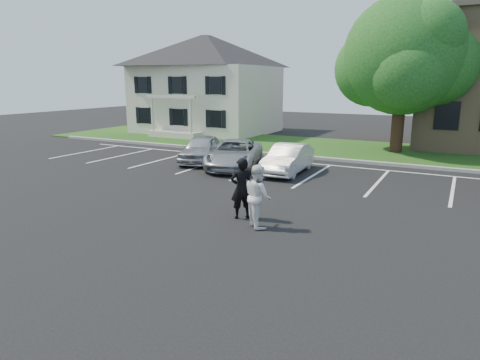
% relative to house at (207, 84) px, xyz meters
% --- Properties ---
extents(ground_plane, '(90.00, 90.00, 0.00)m').
position_rel_house_xyz_m(ground_plane, '(13.00, -19.97, -3.83)').
color(ground_plane, black).
rests_on(ground_plane, ground).
extents(curb, '(40.00, 0.30, 0.15)m').
position_rel_house_xyz_m(curb, '(13.00, -7.97, -3.75)').
color(curb, gray).
rests_on(curb, ground).
extents(grass_strip, '(44.00, 8.00, 0.08)m').
position_rel_house_xyz_m(grass_strip, '(13.00, -3.97, -3.79)').
color(grass_strip, '#174214').
rests_on(grass_strip, ground).
extents(stall_lines, '(34.00, 5.36, 0.01)m').
position_rel_house_xyz_m(stall_lines, '(14.40, -11.02, -3.82)').
color(stall_lines, silver).
rests_on(stall_lines, ground).
extents(house, '(10.30, 9.22, 7.60)m').
position_rel_house_xyz_m(house, '(0.00, 0.00, 0.00)').
color(house, beige).
rests_on(house, ground).
extents(tree, '(7.80, 7.20, 8.80)m').
position_rel_house_xyz_m(tree, '(15.40, -3.66, 1.52)').
color(tree, black).
rests_on(tree, ground).
extents(man_black_suit, '(0.81, 0.79, 1.88)m').
position_rel_house_xyz_m(man_black_suit, '(12.94, -18.77, -2.89)').
color(man_black_suit, black).
rests_on(man_black_suit, ground).
extents(man_white_shirt, '(1.12, 1.11, 1.82)m').
position_rel_house_xyz_m(man_white_shirt, '(13.72, -19.23, -2.92)').
color(man_white_shirt, white).
rests_on(man_white_shirt, ground).
extents(car_silver_west, '(2.72, 4.36, 1.39)m').
position_rel_house_xyz_m(car_silver_west, '(6.82, -11.47, -3.14)').
color(car_silver_west, '#B4B4B9').
rests_on(car_silver_west, ground).
extents(car_silver_minivan, '(3.56, 5.27, 1.34)m').
position_rel_house_xyz_m(car_silver_minivan, '(9.03, -11.99, -3.16)').
color(car_silver_minivan, '#A4A7AC').
rests_on(car_silver_minivan, ground).
extents(car_white_sedan, '(1.59, 4.03, 1.30)m').
position_rel_house_xyz_m(car_white_sedan, '(11.78, -11.95, -3.18)').
color(car_white_sedan, silver).
rests_on(car_white_sedan, ground).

